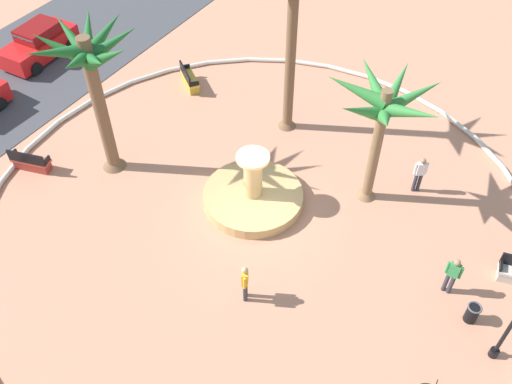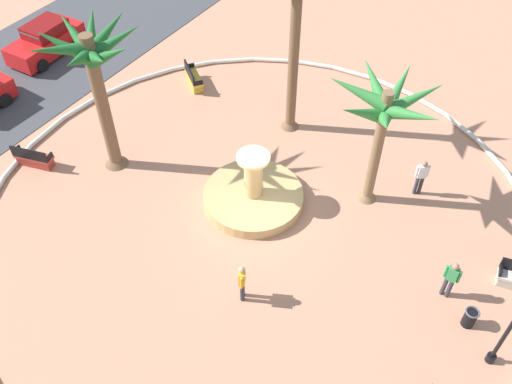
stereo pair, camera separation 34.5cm
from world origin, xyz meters
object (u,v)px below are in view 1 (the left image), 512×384
(fountain, at_px, (253,195))
(trash_bin, at_px, (472,313))
(person_cyclist_photo, at_px, (420,173))
(person_cyclist_helmet, at_px, (452,274))
(palm_tree_mid_plaza, at_px, (293,13))
(bench_west, at_px, (31,163))
(person_pedestrian_stroll, at_px, (245,281))
(bench_east, at_px, (190,80))
(parked_car_second, at_px, (39,43))
(palm_tree_near_fountain, at_px, (91,68))
(palm_tree_by_curb, at_px, (383,112))

(fountain, distance_m, trash_bin, 8.69)
(person_cyclist_photo, bearing_deg, person_cyclist_helmet, -147.24)
(palm_tree_mid_plaza, xyz_separation_m, trash_bin, (-5.42, -9.76, -5.03))
(bench_west, bearing_deg, person_pedestrian_stroll, -93.74)
(bench_east, height_order, person_cyclist_helmet, person_cyclist_helmet)
(bench_east, bearing_deg, parked_car_second, 103.38)
(palm_tree_near_fountain, height_order, bench_east, palm_tree_near_fountain)
(palm_tree_near_fountain, relative_size, person_pedestrian_stroll, 3.74)
(palm_tree_mid_plaza, distance_m, trash_bin, 12.25)
(bench_east, relative_size, trash_bin, 2.16)
(palm_tree_near_fountain, distance_m, trash_bin, 15.17)
(person_cyclist_helmet, bearing_deg, palm_tree_by_curb, 56.73)
(palm_tree_near_fountain, distance_m, bench_west, 5.47)
(palm_tree_by_curb, height_order, bench_east, palm_tree_by_curb)
(bench_east, xyz_separation_m, person_cyclist_helmet, (-4.92, -14.15, 0.60))
(person_cyclist_helmet, height_order, person_pedestrian_stroll, person_cyclist_helmet)
(person_cyclist_helmet, xyz_separation_m, person_cyclist_photo, (3.93, 2.53, 0.00))
(person_cyclist_helmet, distance_m, parked_car_second, 22.23)
(palm_tree_mid_plaza, height_order, person_cyclist_photo, palm_tree_mid_plaza)
(fountain, height_order, palm_tree_near_fountain, palm_tree_near_fountain)
(person_cyclist_photo, bearing_deg, fountain, 126.74)
(palm_tree_by_curb, distance_m, parked_car_second, 18.25)
(trash_bin, height_order, person_cyclist_photo, person_cyclist_photo)
(palm_tree_near_fountain, relative_size, trash_bin, 8.48)
(palm_tree_near_fountain, bearing_deg, bench_west, 124.85)
(palm_tree_near_fountain, distance_m, person_cyclist_helmet, 14.10)
(palm_tree_near_fountain, xyz_separation_m, trash_bin, (0.47, -14.54, -4.32))
(person_pedestrian_stroll, distance_m, parked_car_second, 17.77)
(fountain, xyz_separation_m, person_pedestrian_stroll, (-3.84, -2.07, 0.60))
(fountain, bearing_deg, person_pedestrian_stroll, -151.72)
(bench_east, distance_m, trash_bin, 16.15)
(trash_bin, bearing_deg, bench_east, 69.75)
(fountain, distance_m, bench_east, 8.09)
(palm_tree_by_curb, distance_m, person_pedestrian_stroll, 7.30)
(trash_bin, xyz_separation_m, person_cyclist_helmet, (0.67, 1.00, 0.56))
(fountain, relative_size, bench_west, 2.29)
(palm_tree_near_fountain, height_order, person_cyclist_helmet, palm_tree_near_fountain)
(palm_tree_mid_plaza, bearing_deg, bench_east, 88.24)
(palm_tree_mid_plaza, height_order, person_cyclist_helmet, palm_tree_mid_plaza)
(fountain, height_order, person_pedestrian_stroll, fountain)
(trash_bin, height_order, person_cyclist_helmet, person_cyclist_helmet)
(person_cyclist_photo, distance_m, parked_car_second, 19.50)
(trash_bin, bearing_deg, palm_tree_mid_plaza, 60.94)
(palm_tree_near_fountain, bearing_deg, palm_tree_mid_plaza, -39.00)
(bench_east, xyz_separation_m, parked_car_second, (-1.87, 7.86, 0.43))
(person_cyclist_helmet, bearing_deg, bench_east, 70.82)
(parked_car_second, bearing_deg, bench_east, -76.62)
(palm_tree_by_curb, bearing_deg, person_cyclist_helmet, -123.27)
(person_cyclist_helmet, bearing_deg, person_pedestrian_stroll, 123.71)
(fountain, xyz_separation_m, person_cyclist_photo, (3.82, -5.12, 0.62))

